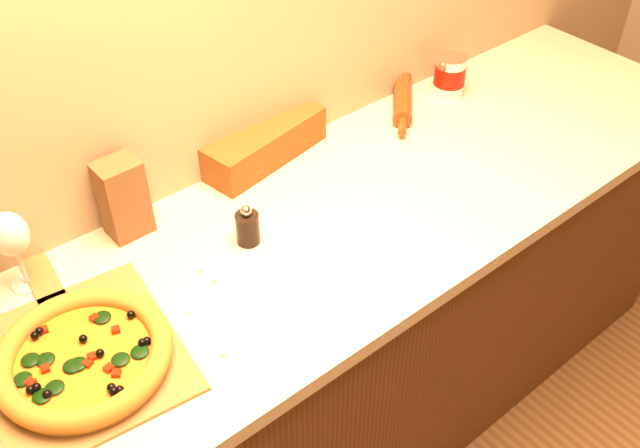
# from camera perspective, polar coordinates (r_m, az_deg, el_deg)

# --- Properties ---
(cabinet) EXTENTS (2.80, 0.65, 0.86)m
(cabinet) POSITION_cam_1_polar(r_m,az_deg,el_deg) (1.99, -2.77, -11.84)
(cabinet) COLOR #4C2610
(cabinet) RESTS_ON ground
(countertop) EXTENTS (2.84, 0.68, 0.04)m
(countertop) POSITION_cam_1_polar(r_m,az_deg,el_deg) (1.65, -3.26, -2.38)
(countertop) COLOR beige
(countertop) RESTS_ON cabinet
(pizza_peel) EXTENTS (0.40, 0.56, 0.01)m
(pizza_peel) POSITION_cam_1_polar(r_m,az_deg,el_deg) (1.50, -18.70, -9.76)
(pizza_peel) COLOR brown
(pizza_peel) RESTS_ON countertop
(pizza) EXTENTS (0.34, 0.34, 0.05)m
(pizza) POSITION_cam_1_polar(r_m,az_deg,el_deg) (1.46, -18.38, -10.03)
(pizza) COLOR #BD8B2F
(pizza) RESTS_ON pizza_peel
(bottle_cap) EXTENTS (0.04, 0.04, 0.01)m
(bottle_cap) POSITION_cam_1_polar(r_m,az_deg,el_deg) (1.45, -17.81, -12.07)
(bottle_cap) COLOR black
(bottle_cap) RESTS_ON countertop
(pepper_grinder) EXTENTS (0.06, 0.06, 0.10)m
(pepper_grinder) POSITION_cam_1_polar(r_m,az_deg,el_deg) (1.63, -5.82, -0.25)
(pepper_grinder) COLOR black
(pepper_grinder) RESTS_ON countertop
(rolling_pin) EXTENTS (0.30, 0.30, 0.05)m
(rolling_pin) POSITION_cam_1_polar(r_m,az_deg,el_deg) (2.14, 6.63, 10.21)
(rolling_pin) COLOR #56290E
(rolling_pin) RESTS_ON countertop
(coffee_canister) EXTENTS (0.09, 0.09, 0.13)m
(coffee_canister) POSITION_cam_1_polar(r_m,az_deg,el_deg) (2.18, 10.33, 11.58)
(coffee_canister) COLOR silver
(coffee_canister) RESTS_ON countertop
(bread_bag) EXTENTS (0.37, 0.18, 0.10)m
(bread_bag) POSITION_cam_1_polar(r_m,az_deg,el_deg) (1.88, -4.42, 6.45)
(bread_bag) COLOR brown
(bread_bag) RESTS_ON countertop
(wine_glass) EXTENTS (0.08, 0.08, 0.19)m
(wine_glass) POSITION_cam_1_polar(r_m,az_deg,el_deg) (1.59, -23.54, -0.90)
(wine_glass) COLOR silver
(wine_glass) RESTS_ON countertop
(paper_bag) EXTENTS (0.10, 0.08, 0.19)m
(paper_bag) POSITION_cam_1_polar(r_m,az_deg,el_deg) (1.68, -15.47, 1.99)
(paper_bag) COLOR brown
(paper_bag) RESTS_ON countertop
(dark_jar) EXTENTS (0.09, 0.09, 0.14)m
(dark_jar) POSITION_cam_1_polar(r_m,az_deg,el_deg) (1.72, -15.16, 2.07)
(dark_jar) COLOR black
(dark_jar) RESTS_ON countertop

